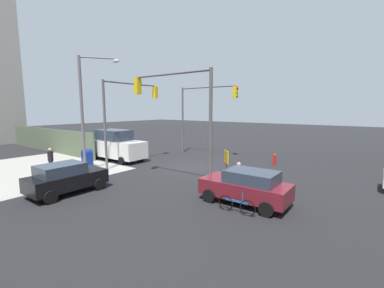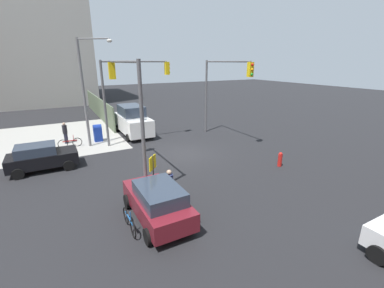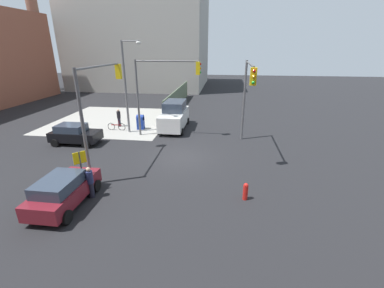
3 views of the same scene
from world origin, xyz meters
name	(u,v)px [view 3 (image 3 of 3)]	position (x,y,z in m)	size (l,w,h in m)	color
ground_plane	(181,157)	(0.00, 0.00, 0.00)	(120.00, 120.00, 0.00)	black
sidewalk_corner	(114,120)	(9.00, 9.00, 0.01)	(12.00, 12.00, 0.01)	#9E9B93
construction_fence	(178,98)	(16.30, 3.20, 1.20)	(16.59, 0.12, 2.40)	#56664C
building_loft_east	(143,35)	(36.00, 13.42, 9.76)	(20.00, 24.00, 19.53)	#9E9B93
smokestack	(38,34)	(28.03, 30.00, 9.61)	(1.80, 1.80, 19.22)	brown
traffic_signal_nw_corner	(99,97)	(-2.29, 4.50, 4.65)	(5.76, 0.36, 6.50)	#59595B
traffic_signal_se_corner	(247,88)	(2.13, -4.50, 4.67)	(6.14, 0.36, 6.50)	#59595B
traffic_signal_ne_corner	(161,83)	(4.50, 2.38, 4.63)	(0.36, 5.55, 6.50)	#59595B
street_lamp_corner	(127,81)	(4.98, 5.50, 4.70)	(1.81, 2.20, 8.00)	slate
warning_sign_two_way	(81,165)	(-5.40, 4.42, 1.64)	(0.48, 0.48, 2.40)	#4C4C4C
mailbox_blue	(141,121)	(6.20, 5.00, 0.76)	(0.56, 0.64, 1.43)	navy
fire_hydrant	(245,191)	(-5.00, -4.20, 0.49)	(0.26, 0.26, 0.94)	red
coupe_maroon	(64,190)	(-6.67, 4.73, 0.84)	(4.13, 2.02, 1.62)	maroon
coupe_black	(75,134)	(1.63, 9.03, 0.84)	(2.02, 3.86, 1.62)	black
van_white_delivery	(174,116)	(6.82, 1.80, 1.28)	(5.40, 2.32, 2.62)	white
pedestrian_crossing	(90,182)	(-5.80, 3.80, 0.90)	(0.36, 0.36, 1.73)	navy
pedestrian_waiting	(119,118)	(6.80, 7.40, 0.91)	(0.36, 0.36, 1.75)	black
bicycle_leaning_on_fence	(117,127)	(5.60, 7.20, 0.35)	(0.05, 1.75, 0.97)	black
bicycle_at_crosswalk	(40,199)	(-6.80, 6.00, 0.35)	(1.75, 0.05, 0.97)	black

